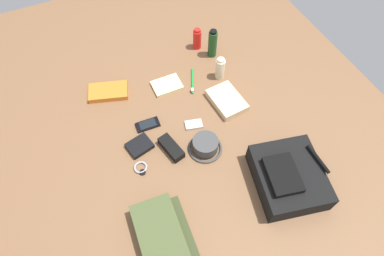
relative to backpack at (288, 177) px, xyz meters
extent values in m
cube|color=brown|center=(-0.40, -0.26, -0.07)|extent=(2.64, 2.02, 0.02)
cube|color=black|center=(0.00, 0.00, 0.00)|extent=(0.37, 0.33, 0.10)
cube|color=black|center=(0.00, -0.04, 0.06)|extent=(0.20, 0.16, 0.03)
cylinder|color=black|center=(0.00, 0.13, 0.06)|extent=(0.14, 0.02, 0.02)
cube|color=#47512D|center=(0.00, -0.58, -0.02)|extent=(0.30, 0.18, 0.08)
cube|color=#394124|center=(0.00, -0.49, -0.05)|extent=(0.28, 0.07, 0.01)
cylinder|color=#414141|center=(-0.30, -0.25, -0.02)|extent=(0.12, 0.12, 0.06)
torus|color=#414141|center=(-0.30, -0.25, -0.05)|extent=(0.16, 0.16, 0.01)
cylinder|color=red|center=(-0.93, 0.01, 0.00)|extent=(0.05, 0.05, 0.11)
cylinder|color=red|center=(-0.93, 0.01, 0.07)|extent=(0.04, 0.04, 0.01)
cylinder|color=#19471E|center=(-0.84, 0.06, 0.02)|extent=(0.05, 0.05, 0.16)
cylinder|color=black|center=(-0.84, 0.06, 0.11)|extent=(0.04, 0.04, 0.01)
cylinder|color=beige|center=(-0.67, 0.02, 0.00)|extent=(0.05, 0.05, 0.12)
cylinder|color=beige|center=(-0.67, 0.02, 0.07)|extent=(0.04, 0.04, 0.01)
cube|color=orange|center=(-0.81, -0.56, -0.04)|extent=(0.17, 0.22, 0.03)
cube|color=white|center=(-0.81, -0.56, -0.05)|extent=(0.16, 0.21, 0.02)
cube|color=black|center=(-0.53, -0.44, -0.05)|extent=(0.06, 0.12, 0.01)
cube|color=black|center=(-0.53, -0.44, -0.04)|extent=(0.05, 0.08, 0.00)
cube|color=#B7B7BC|center=(-0.44, -0.24, -0.05)|extent=(0.07, 0.09, 0.01)
cylinder|color=silver|center=(-0.44, -0.25, -0.05)|extent=(0.03, 0.03, 0.00)
torus|color=#99999E|center=(-0.33, -0.55, -0.05)|extent=(0.06, 0.06, 0.01)
cylinder|color=black|center=(-0.30, -0.55, -0.05)|extent=(0.03, 0.03, 0.01)
cylinder|color=#198C33|center=(-0.70, -0.13, -0.05)|extent=(0.16, 0.08, 0.01)
cube|color=white|center=(-0.63, -0.16, -0.04)|extent=(0.02, 0.02, 0.01)
cube|color=black|center=(-0.43, -0.52, -0.04)|extent=(0.11, 0.13, 0.02)
cube|color=beige|center=(-0.72, -0.26, -0.05)|extent=(0.11, 0.15, 0.02)
cube|color=beige|center=(-0.50, -0.03, -0.04)|extent=(0.21, 0.16, 0.04)
cube|color=black|center=(-0.36, -0.39, -0.04)|extent=(0.15, 0.09, 0.04)
camera|label=1|loc=(0.35, -0.61, 1.25)|focal=30.02mm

